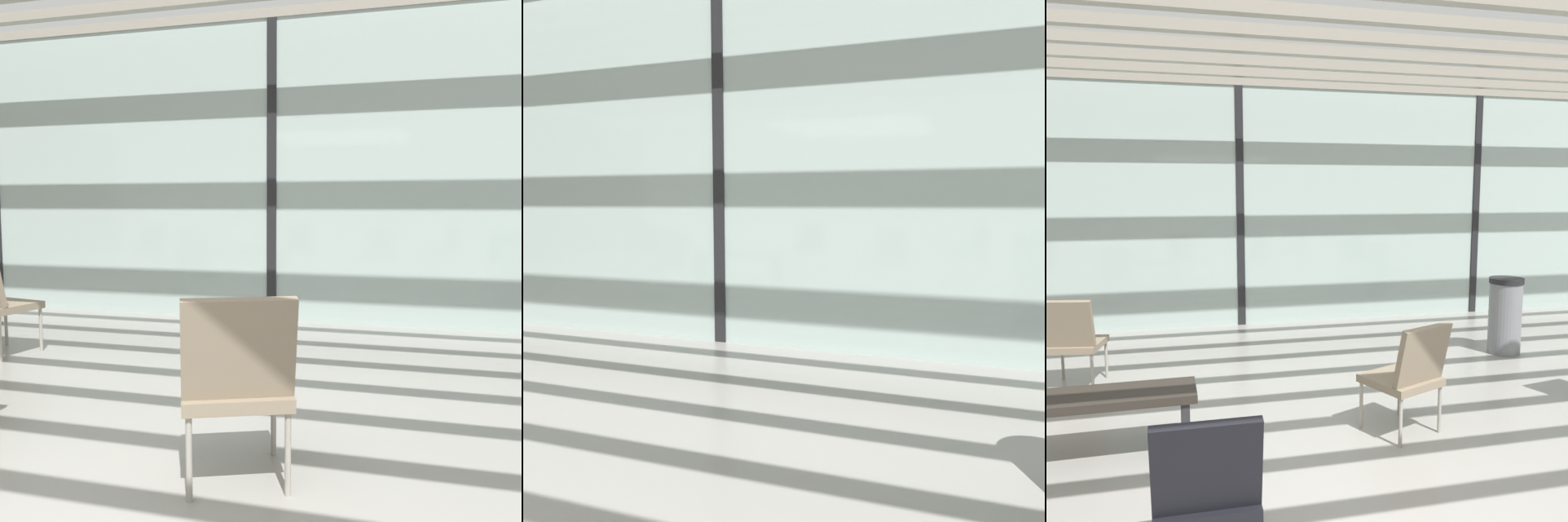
% 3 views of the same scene
% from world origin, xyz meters
% --- Properties ---
extents(glass_curtain_wall, '(14.00, 0.08, 3.19)m').
position_xyz_m(glass_curtain_wall, '(0.00, 5.20, 1.59)').
color(glass_curtain_wall, '#A3B7B2').
rests_on(glass_curtain_wall, ground).
extents(window_mullion_1, '(0.10, 0.12, 3.19)m').
position_xyz_m(window_mullion_1, '(0.00, 5.20, 1.59)').
color(window_mullion_1, black).
rests_on(window_mullion_1, ground).
extents(parked_airplane, '(13.54, 3.80, 3.80)m').
position_xyz_m(parked_airplane, '(0.45, 9.79, 1.90)').
color(parked_airplane, '#B2BCD6').
rests_on(parked_airplane, ground).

